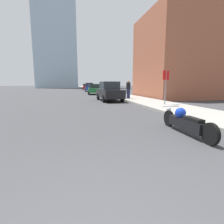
# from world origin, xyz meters

# --- Properties ---
(sidewalk) EXTENTS (3.01, 240.00, 0.15)m
(sidewalk) POSITION_xyz_m (5.83, 40.00, 0.07)
(sidewalk) COLOR gray
(sidewalk) RESTS_ON ground_plane
(brick_storefront) EXTENTS (11.75, 8.18, 8.91)m
(brick_storefront) POSITION_xyz_m (13.42, 16.91, 4.46)
(brick_storefront) COLOR #9E563D
(brick_storefront) RESTS_ON ground_plane
(distant_tower) EXTENTS (16.57, 16.57, 65.50)m
(distant_tower) POSITION_xyz_m (-6.48, 80.62, 32.75)
(distant_tower) COLOR #9EB7CC
(distant_tower) RESTS_ON ground_plane
(motorcycle) EXTENTS (0.62, 2.62, 0.76)m
(motorcycle) POSITION_xyz_m (3.16, 3.38, 0.37)
(motorcycle) COLOR black
(motorcycle) RESTS_ON ground_plane
(parked_car_black) EXTENTS (1.92, 4.54, 1.74)m
(parked_car_black) POSITION_xyz_m (3.06, 14.46, 0.86)
(parked_car_black) COLOR black
(parked_car_black) RESTS_ON ground_plane
(parked_car_green) EXTENTS (2.08, 4.50, 1.56)m
(parked_car_green) POSITION_xyz_m (2.97, 25.36, 0.79)
(parked_car_green) COLOR #1E6B33
(parked_car_green) RESTS_ON ground_plane
(parked_car_blue) EXTENTS (2.01, 4.42, 1.82)m
(parked_car_blue) POSITION_xyz_m (3.18, 36.25, 0.88)
(parked_car_blue) COLOR #1E3899
(parked_car_blue) RESTS_ON ground_plane
(parked_car_red) EXTENTS (2.10, 4.52, 1.68)m
(parked_car_red) POSITION_xyz_m (3.35, 48.91, 0.83)
(parked_car_red) COLOR red
(parked_car_red) RESTS_ON ground_plane
(stop_sign) EXTENTS (0.57, 0.26, 2.25)m
(stop_sign) POSITION_xyz_m (5.93, 9.57, 1.68)
(stop_sign) COLOR slate
(stop_sign) RESTS_ON sidewalk
(pedestrian) EXTENTS (0.36, 0.25, 1.77)m
(pedestrian) POSITION_xyz_m (5.01, 14.88, 1.07)
(pedestrian) COLOR #1E2347
(pedestrian) RESTS_ON sidewalk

